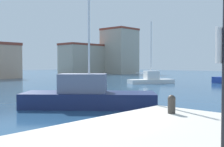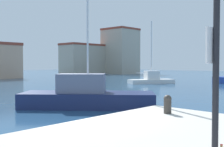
# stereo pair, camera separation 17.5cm
# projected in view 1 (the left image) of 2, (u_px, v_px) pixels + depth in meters

# --- Properties ---
(water) EXTENTS (160.00, 160.00, 0.00)m
(water) POSITION_uv_depth(u_px,v_px,m) (68.00, 86.00, 33.16)
(water) COLOR navy
(water) RESTS_ON ground
(mooring_bollard) EXTENTS (0.25, 0.25, 0.58)m
(mooring_bollard) POSITION_uv_depth(u_px,v_px,m) (172.00, 103.00, 8.64)
(mooring_bollard) COLOR #38332D
(mooring_bollard) RESTS_ON pier_quay
(sailboat_white_mid_harbor) EXTENTS (6.42, 4.88, 8.48)m
(sailboat_white_mid_harbor) POSITION_uv_depth(u_px,v_px,m) (151.00, 79.00, 37.98)
(sailboat_white_mid_harbor) COLOR white
(sailboat_white_mid_harbor) RESTS_ON water
(sailboat_navy_behind_lamppost) EXTENTS (7.23, 7.84, 10.17)m
(sailboat_navy_behind_lamppost) POSITION_uv_depth(u_px,v_px,m) (88.00, 96.00, 17.12)
(sailboat_navy_behind_lamppost) COLOR #19234C
(sailboat_navy_behind_lamppost) RESTS_ON water
(harbor_office) EXTENTS (12.73, 6.15, 7.76)m
(harbor_office) POSITION_uv_depth(u_px,v_px,m) (84.00, 59.00, 71.71)
(harbor_office) COLOR #B2A893
(harbor_office) RESTS_ON ground
(waterfront_apartments) EXTENTS (7.57, 7.81, 12.06)m
(waterfront_apartments) POSITION_uv_depth(u_px,v_px,m) (120.00, 51.00, 74.13)
(waterfront_apartments) COLOR #B2A893
(waterfront_apartments) RESTS_ON ground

